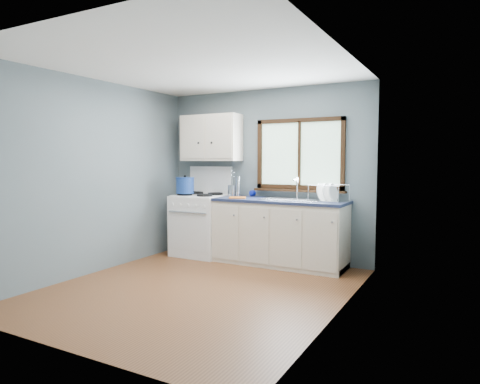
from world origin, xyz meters
The scene contains 19 objects.
floor centered at (0.00, 0.00, -0.01)m, with size 3.20×3.60×0.02m, color brown.
ceiling centered at (0.00, 0.00, 2.51)m, with size 3.20×3.60×0.02m, color white.
wall_back centered at (0.00, 1.81, 1.25)m, with size 3.20×0.02×2.50m, color slate.
wall_front centered at (0.00, -1.81, 1.25)m, with size 3.20×0.02×2.50m, color slate.
wall_left centered at (-1.61, 0.00, 1.25)m, with size 0.02×3.60×2.50m, color slate.
wall_right centered at (1.61, 0.00, 1.25)m, with size 0.02×3.60×2.50m, color slate.
gas_range centered at (-0.95, 1.47, 0.49)m, with size 0.76×0.69×1.36m.
base_cabinets centered at (0.36, 1.49, 0.41)m, with size 1.85×0.60×0.88m.
countertop centered at (0.36, 1.49, 0.90)m, with size 1.89×0.64×0.04m, color #151C34.
sink centered at (0.54, 1.49, 0.86)m, with size 0.84×0.46×0.44m.
window centered at (0.54, 1.77, 1.48)m, with size 1.36×0.10×1.03m.
upper_cabinets centered at (-0.85, 1.63, 1.80)m, with size 0.95×0.35×0.70m.
skillet centered at (-1.14, 1.34, 0.99)m, with size 0.39×0.28×0.05m.
stockpot centered at (-1.12, 1.31, 1.08)m, with size 0.30×0.30×0.28m.
utensil_crock centered at (-0.48, 1.64, 1.01)m, with size 0.14×0.14×0.42m.
thermos centered at (-0.38, 1.62, 1.07)m, with size 0.07×0.07×0.30m, color silver.
soap_bottle centered at (-0.23, 1.75, 1.04)m, with size 0.09×0.09×0.23m, color #0C1AA2.
dish_towel centered at (-0.24, 1.35, 0.93)m, with size 0.23×0.17×0.02m, color #CD5F15.
dish_rack centered at (1.03, 1.53, 0.98)m, with size 0.51×0.43×0.24m.
Camera 1 is at (2.69, -3.96, 1.48)m, focal length 32.00 mm.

